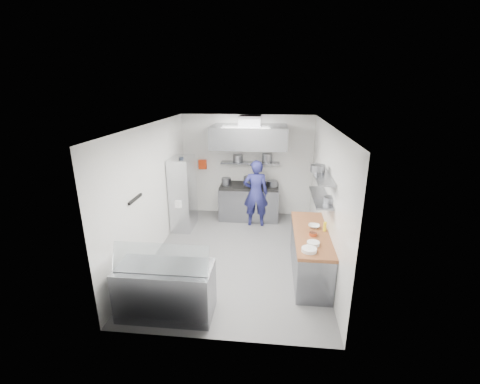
# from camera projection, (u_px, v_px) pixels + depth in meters

# --- Properties ---
(floor) EXTENTS (5.00, 5.00, 0.00)m
(floor) POSITION_uv_depth(u_px,v_px,m) (237.00, 255.00, 7.03)
(floor) COLOR #525254
(floor) RESTS_ON ground
(ceiling) EXTENTS (5.00, 5.00, 0.00)m
(ceiling) POSITION_uv_depth(u_px,v_px,m) (237.00, 125.00, 6.15)
(ceiling) COLOR silver
(ceiling) RESTS_ON wall_back
(wall_back) EXTENTS (3.60, 2.80, 0.02)m
(wall_back) POSITION_uv_depth(u_px,v_px,m) (247.00, 166.00, 8.95)
(wall_back) COLOR white
(wall_back) RESTS_ON floor
(wall_front) EXTENTS (3.60, 2.80, 0.02)m
(wall_front) POSITION_uv_depth(u_px,v_px,m) (216.00, 255.00, 4.23)
(wall_front) COLOR white
(wall_front) RESTS_ON floor
(wall_left) EXTENTS (2.80, 5.00, 0.02)m
(wall_left) POSITION_uv_depth(u_px,v_px,m) (152.00, 191.00, 6.77)
(wall_left) COLOR white
(wall_left) RESTS_ON floor
(wall_right) EXTENTS (2.80, 5.00, 0.02)m
(wall_right) POSITION_uv_depth(u_px,v_px,m) (326.00, 197.00, 6.41)
(wall_right) COLOR white
(wall_right) RESTS_ON floor
(gas_range) EXTENTS (1.60, 0.80, 0.90)m
(gas_range) POSITION_uv_depth(u_px,v_px,m) (249.00, 203.00, 8.86)
(gas_range) COLOR gray
(gas_range) RESTS_ON floor
(cooktop) EXTENTS (1.57, 0.78, 0.06)m
(cooktop) POSITION_uv_depth(u_px,v_px,m) (249.00, 186.00, 8.71)
(cooktop) COLOR black
(cooktop) RESTS_ON gas_range
(stock_pot_left) EXTENTS (0.26, 0.26, 0.20)m
(stock_pot_left) POSITION_uv_depth(u_px,v_px,m) (226.00, 182.00, 8.65)
(stock_pot_left) COLOR slate
(stock_pot_left) RESTS_ON cooktop
(stock_pot_mid) EXTENTS (0.33, 0.33, 0.24)m
(stock_pot_mid) POSITION_uv_depth(u_px,v_px,m) (250.00, 181.00, 8.65)
(stock_pot_mid) COLOR slate
(stock_pot_mid) RESTS_ON cooktop
(stock_pot_right) EXTENTS (0.29, 0.29, 0.16)m
(stock_pot_right) POSITION_uv_depth(u_px,v_px,m) (272.00, 184.00, 8.55)
(stock_pot_right) COLOR slate
(stock_pot_right) RESTS_ON cooktop
(over_range_shelf) EXTENTS (1.60, 0.30, 0.04)m
(over_range_shelf) POSITION_uv_depth(u_px,v_px,m) (250.00, 163.00, 8.75)
(over_range_shelf) COLOR gray
(over_range_shelf) RESTS_ON wall_back
(shelf_pot_a) EXTENTS (0.28, 0.28, 0.18)m
(shelf_pot_a) POSITION_uv_depth(u_px,v_px,m) (238.00, 158.00, 8.82)
(shelf_pot_a) COLOR slate
(shelf_pot_a) RESTS_ON over_range_shelf
(shelf_pot_b) EXTENTS (0.28, 0.28, 0.22)m
(shelf_pot_b) POSITION_uv_depth(u_px,v_px,m) (267.00, 158.00, 8.78)
(shelf_pot_b) COLOR slate
(shelf_pot_b) RESTS_ON over_range_shelf
(extractor_hood) EXTENTS (1.90, 1.15, 0.55)m
(extractor_hood) POSITION_uv_depth(u_px,v_px,m) (249.00, 136.00, 8.11)
(extractor_hood) COLOR gray
(extractor_hood) RESTS_ON wall_back
(hood_duct) EXTENTS (0.55, 0.55, 0.24)m
(hood_duct) POSITION_uv_depth(u_px,v_px,m) (250.00, 120.00, 8.21)
(hood_duct) COLOR slate
(hood_duct) RESTS_ON extractor_hood
(red_firebox) EXTENTS (0.22, 0.10, 0.26)m
(red_firebox) POSITION_uv_depth(u_px,v_px,m) (203.00, 164.00, 9.01)
(red_firebox) COLOR red
(red_firebox) RESTS_ON wall_back
(chef) EXTENTS (0.66, 0.45, 1.76)m
(chef) POSITION_uv_depth(u_px,v_px,m) (256.00, 193.00, 8.28)
(chef) COLOR navy
(chef) RESTS_ON floor
(wire_rack) EXTENTS (0.50, 0.90, 1.85)m
(wire_rack) POSITION_uv_depth(u_px,v_px,m) (183.00, 193.00, 8.14)
(wire_rack) COLOR silver
(wire_rack) RESTS_ON floor
(rack_bin_a) EXTENTS (0.15, 0.19, 0.17)m
(rack_bin_a) POSITION_uv_depth(u_px,v_px,m) (179.00, 203.00, 7.81)
(rack_bin_a) COLOR white
(rack_bin_a) RESTS_ON wire_rack
(rack_bin_b) EXTENTS (0.14, 0.18, 0.16)m
(rack_bin_b) POSITION_uv_depth(u_px,v_px,m) (182.00, 179.00, 8.02)
(rack_bin_b) COLOR yellow
(rack_bin_b) RESTS_ON wire_rack
(rack_jar) EXTENTS (0.11, 0.11, 0.18)m
(rack_jar) POSITION_uv_depth(u_px,v_px,m) (181.00, 161.00, 7.72)
(rack_jar) COLOR black
(rack_jar) RESTS_ON wire_rack
(knife_strip) EXTENTS (0.04, 0.55, 0.05)m
(knife_strip) POSITION_uv_depth(u_px,v_px,m) (135.00, 199.00, 5.87)
(knife_strip) COLOR black
(knife_strip) RESTS_ON wall_left
(prep_counter_base) EXTENTS (0.62, 2.00, 0.84)m
(prep_counter_base) POSITION_uv_depth(u_px,v_px,m) (310.00, 255.00, 6.19)
(prep_counter_base) COLOR gray
(prep_counter_base) RESTS_ON floor
(prep_counter_top) EXTENTS (0.65, 2.04, 0.06)m
(prep_counter_top) POSITION_uv_depth(u_px,v_px,m) (311.00, 234.00, 6.04)
(prep_counter_top) COLOR brown
(prep_counter_top) RESTS_ON prep_counter_base
(plate_stack_a) EXTENTS (0.26, 0.26, 0.06)m
(plate_stack_a) POSITION_uv_depth(u_px,v_px,m) (309.00, 250.00, 5.32)
(plate_stack_a) COLOR white
(plate_stack_a) RESTS_ON prep_counter_top
(plate_stack_b) EXTENTS (0.22, 0.22, 0.06)m
(plate_stack_b) POSITION_uv_depth(u_px,v_px,m) (313.00, 243.00, 5.54)
(plate_stack_b) COLOR white
(plate_stack_b) RESTS_ON prep_counter_top
(copper_pan) EXTENTS (0.14, 0.14, 0.06)m
(copper_pan) POSITION_uv_depth(u_px,v_px,m) (313.00, 234.00, 5.89)
(copper_pan) COLOR #CC6339
(copper_pan) RESTS_ON prep_counter_top
(squeeze_bottle) EXTENTS (0.06, 0.06, 0.18)m
(squeeze_bottle) POSITION_uv_depth(u_px,v_px,m) (325.00, 227.00, 6.05)
(squeeze_bottle) COLOR yellow
(squeeze_bottle) RESTS_ON prep_counter_top
(mixing_bowl) EXTENTS (0.25, 0.25, 0.05)m
(mixing_bowl) POSITION_uv_depth(u_px,v_px,m) (314.00, 226.00, 6.23)
(mixing_bowl) COLOR white
(mixing_bowl) RESTS_ON prep_counter_top
(wall_shelf_lower) EXTENTS (0.30, 1.30, 0.04)m
(wall_shelf_lower) POSITION_uv_depth(u_px,v_px,m) (321.00, 197.00, 6.11)
(wall_shelf_lower) COLOR gray
(wall_shelf_lower) RESTS_ON wall_right
(wall_shelf_upper) EXTENTS (0.30, 1.30, 0.04)m
(wall_shelf_upper) POSITION_uv_depth(u_px,v_px,m) (322.00, 176.00, 5.98)
(wall_shelf_upper) COLOR gray
(wall_shelf_upper) RESTS_ON wall_right
(shelf_pot_c) EXTENTS (0.23, 0.23, 0.10)m
(shelf_pot_c) POSITION_uv_depth(u_px,v_px,m) (330.00, 200.00, 5.78)
(shelf_pot_c) COLOR slate
(shelf_pot_c) RESTS_ON wall_shelf_lower
(shelf_pot_d) EXTENTS (0.28, 0.28, 0.14)m
(shelf_pot_d) POSITION_uv_depth(u_px,v_px,m) (318.00, 169.00, 6.15)
(shelf_pot_d) COLOR slate
(shelf_pot_d) RESTS_ON wall_shelf_upper
(display_case) EXTENTS (1.50, 0.70, 0.85)m
(display_case) POSITION_uv_depth(u_px,v_px,m) (166.00, 290.00, 5.10)
(display_case) COLOR gray
(display_case) RESTS_ON floor
(display_glass) EXTENTS (1.47, 0.19, 0.42)m
(display_glass) POSITION_uv_depth(u_px,v_px,m) (160.00, 258.00, 4.78)
(display_glass) COLOR silver
(display_glass) RESTS_ON display_case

